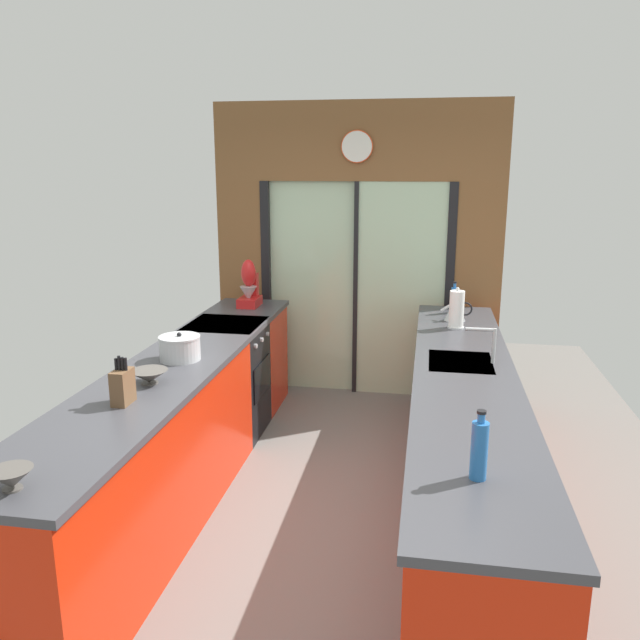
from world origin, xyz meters
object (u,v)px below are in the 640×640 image
at_px(mixing_bowl_far, 149,376).
at_px(oven_range, 227,379).
at_px(soap_bottle_near, 479,449).
at_px(stock_pot, 180,348).
at_px(knife_block, 123,386).
at_px(paper_towel_roll, 457,310).
at_px(stand_mixer, 249,288).
at_px(kettle, 455,310).
at_px(soap_bottle_far, 454,299).
at_px(mixing_bowl_near, 11,479).

bearing_deg(mixing_bowl_far, oven_range, 90.74).
bearing_deg(soap_bottle_near, stock_pot, 143.75).
height_order(mixing_bowl_far, knife_block, knife_block).
bearing_deg(paper_towel_roll, mixing_bowl_far, -138.02).
distance_m(mixing_bowl_far, paper_towel_roll, 2.40).
relative_size(stand_mixer, kettle, 1.66).
height_order(oven_range, mixing_bowl_far, mixing_bowl_far).
distance_m(oven_range, soap_bottle_far, 2.01).
height_order(stand_mixer, stock_pot, stand_mixer).
relative_size(knife_block, kettle, 1.03).
bearing_deg(stand_mixer, paper_towel_roll, -15.12).
bearing_deg(oven_range, mixing_bowl_far, -89.26).
distance_m(stock_pot, soap_bottle_far, 2.44).
distance_m(mixing_bowl_far, soap_bottle_near, 1.97).
distance_m(stock_pot, kettle, 2.26).
xyz_separation_m(stand_mixer, kettle, (1.78, -0.23, -0.07)).
bearing_deg(soap_bottle_far, mixing_bowl_near, -117.83).
xyz_separation_m(mixing_bowl_near, stand_mixer, (0.00, 3.32, 0.12)).
bearing_deg(stand_mixer, kettle, -7.31).
bearing_deg(paper_towel_roll, mixing_bowl_near, -122.07).
relative_size(oven_range, soap_bottle_near, 3.16).
distance_m(stand_mixer, stock_pot, 1.62).
bearing_deg(stock_pot, knife_block, -90.00).
relative_size(mixing_bowl_near, mixing_bowl_far, 0.78).
bearing_deg(oven_range, paper_towel_roll, 5.29).
xyz_separation_m(mixing_bowl_near, soap_bottle_far, (1.78, 3.37, 0.07)).
bearing_deg(knife_block, oven_range, 90.60).
height_order(kettle, paper_towel_roll, paper_towel_roll).
xyz_separation_m(mixing_bowl_near, paper_towel_roll, (1.78, 2.84, 0.10)).
bearing_deg(mixing_bowl_near, oven_range, 90.39).
height_order(oven_range, stock_pot, stock_pot).
distance_m(knife_block, kettle, 2.81).
bearing_deg(paper_towel_roll, stock_pot, -147.42).
relative_size(oven_range, mixing_bowl_near, 5.47).
distance_m(stock_pot, soap_bottle_near, 2.21).
distance_m(mixing_bowl_near, stand_mixer, 3.32).
relative_size(oven_range, kettle, 3.63).
height_order(mixing_bowl_near, stock_pot, stock_pot).
bearing_deg(soap_bottle_near, knife_block, 163.61).
distance_m(stand_mixer, soap_bottle_near, 3.42).
relative_size(mixing_bowl_far, soap_bottle_near, 0.74).
height_order(mixing_bowl_far, kettle, kettle).
xyz_separation_m(soap_bottle_far, paper_towel_roll, (0.00, -0.53, 0.03)).
height_order(stock_pot, soap_bottle_far, soap_bottle_far).
relative_size(soap_bottle_far, paper_towel_roll, 0.83).
height_order(stand_mixer, kettle, stand_mixer).
xyz_separation_m(stock_pot, soap_bottle_near, (1.78, -1.31, 0.05)).
xyz_separation_m(oven_range, paper_towel_roll, (1.80, 0.17, 0.61)).
bearing_deg(paper_towel_roll, stand_mixer, 164.88).
distance_m(oven_range, stand_mixer, 0.90).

